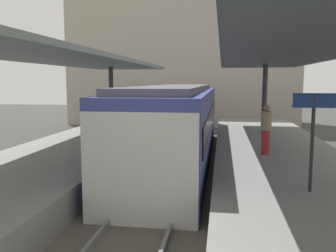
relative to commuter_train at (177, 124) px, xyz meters
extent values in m
plane|color=#383835|center=(0.00, -4.57, -1.73)|extent=(80.00, 80.00, 0.00)
cube|color=gray|center=(-3.80, -4.57, -1.23)|extent=(4.40, 28.00, 1.00)
cube|color=gray|center=(3.80, -4.57, -1.23)|extent=(4.40, 28.00, 1.00)
cube|color=#59544C|center=(0.00, -4.57, -1.63)|extent=(3.20, 28.00, 0.20)
cube|color=slate|center=(-0.72, -4.57, -1.46)|extent=(0.08, 28.00, 0.14)
cube|color=slate|center=(0.72, -4.57, -1.46)|extent=(0.08, 28.00, 0.14)
cube|color=#38428C|center=(0.00, 0.03, -0.08)|extent=(2.70, 13.73, 2.90)
cube|color=silver|center=(0.00, -6.86, -0.23)|extent=(2.65, 0.08, 2.60)
cube|color=black|center=(-1.37, 0.03, 0.27)|extent=(0.04, 12.63, 0.76)
cube|color=black|center=(1.37, 0.03, 0.27)|extent=(0.04, 12.63, 0.76)
cube|color=#515156|center=(0.00, 0.03, 1.47)|extent=(2.16, 13.04, 0.20)
cylinder|color=#333335|center=(-3.80, 3.13, 0.87)|extent=(0.24, 0.24, 3.20)
cube|color=slate|center=(-3.80, -3.17, 2.55)|extent=(4.18, 21.00, 0.16)
cylinder|color=#333335|center=(3.80, 3.13, 0.91)|extent=(0.24, 0.24, 3.27)
cube|color=#3D4247|center=(3.80, -3.17, 2.62)|extent=(4.18, 21.00, 0.16)
cylinder|color=#262628|center=(3.79, -6.19, 0.37)|extent=(0.08, 0.08, 2.20)
cube|color=navy|center=(3.79, -6.19, 1.32)|extent=(0.90, 0.06, 0.32)
cylinder|color=maroon|center=(3.27, -2.14, -0.31)|extent=(0.28, 0.28, 0.83)
cylinder|color=#998460|center=(3.27, -2.14, 0.42)|extent=(0.36, 0.36, 0.64)
sphere|color=#936B4C|center=(3.27, -2.14, 0.85)|extent=(0.22, 0.22, 0.22)
cube|color=#A89E8E|center=(-1.45, 15.43, 3.77)|extent=(18.00, 6.00, 11.00)
camera|label=1|loc=(1.79, -14.35, 1.74)|focal=37.98mm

